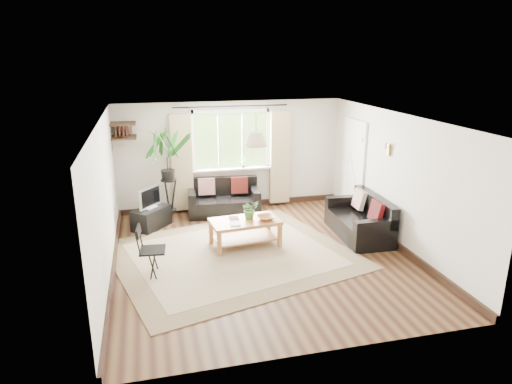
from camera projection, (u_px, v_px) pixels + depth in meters
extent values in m
plane|color=black|center=(261.00, 256.00, 7.95)|extent=(5.50, 5.50, 0.00)
plane|color=white|center=(262.00, 118.00, 7.25)|extent=(5.50, 5.50, 0.00)
cube|color=beige|center=(231.00, 156.00, 10.15)|extent=(5.00, 0.02, 2.40)
cube|color=beige|center=(323.00, 260.00, 5.05)|extent=(5.00, 0.02, 2.40)
cube|color=beige|center=(105.00, 201.00, 7.03)|extent=(0.02, 5.50, 2.40)
cube|color=beige|center=(397.00, 181.00, 8.17)|extent=(0.02, 5.50, 2.40)
cube|color=beige|center=(233.00, 255.00, 7.98)|extent=(4.63, 4.24, 0.02)
cube|color=silver|center=(353.00, 169.00, 9.80)|extent=(0.06, 0.96, 2.06)
imported|color=#386729|center=(250.00, 209.00, 8.26)|extent=(0.37, 0.34, 0.34)
imported|color=olive|center=(266.00, 218.00, 8.23)|extent=(0.34, 0.34, 0.08)
imported|color=white|center=(230.00, 224.00, 8.02)|extent=(0.19, 0.26, 0.02)
imported|color=#562B22|center=(230.00, 219.00, 8.27)|extent=(0.16, 0.22, 0.02)
cube|color=black|center=(151.00, 218.00, 9.18)|extent=(0.84, 0.88, 0.42)
imported|color=#2D6023|center=(243.00, 162.00, 10.14)|extent=(0.14, 0.10, 0.27)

